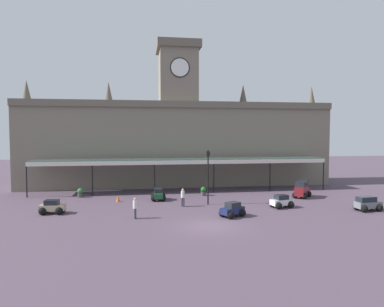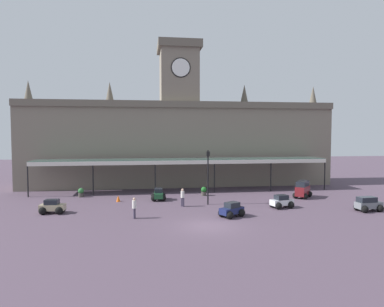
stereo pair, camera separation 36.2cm
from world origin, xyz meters
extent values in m
plane|color=#50404F|center=(0.00, 0.00, 0.00)|extent=(140.00, 140.00, 0.00)
cube|color=slate|center=(0.00, 20.88, 5.36)|extent=(39.44, 6.46, 10.73)
cube|color=#685F52|center=(0.00, 17.50, 10.33)|extent=(39.44, 0.30, 0.80)
cube|color=slate|center=(0.00, 20.88, 14.10)|extent=(4.80, 4.80, 6.75)
cube|color=#61594D|center=(0.00, 20.88, 17.98)|extent=(5.50, 5.50, 1.00)
cylinder|color=white|center=(0.00, 18.42, 14.91)|extent=(2.20, 0.12, 2.20)
cylinder|color=black|center=(0.00, 18.46, 14.91)|extent=(2.46, 0.06, 2.46)
cone|color=#5B5448|center=(-18.72, 20.88, 12.03)|extent=(1.10, 1.10, 2.60)
cone|color=#5B5448|center=(-8.87, 20.88, 12.03)|extent=(1.10, 1.10, 2.60)
cone|color=#5B5448|center=(8.87, 20.88, 12.03)|extent=(1.10, 1.10, 2.60)
cone|color=#5B5448|center=(18.72, 20.88, 12.03)|extent=(1.10, 1.10, 2.60)
cube|color=#38564C|center=(0.00, 15.45, 3.72)|extent=(33.76, 3.20, 0.16)
cube|color=silver|center=(0.00, 13.85, 3.52)|extent=(33.76, 0.12, 0.44)
cylinder|color=black|center=(-16.88, 14.00, 1.82)|extent=(0.14, 0.14, 3.64)
cylinder|color=black|center=(-10.13, 14.00, 1.82)|extent=(0.14, 0.14, 3.64)
cylinder|color=black|center=(-3.38, 14.00, 1.82)|extent=(0.14, 0.14, 3.64)
cylinder|color=black|center=(3.38, 14.00, 1.82)|extent=(0.14, 0.14, 3.64)
cylinder|color=black|center=(10.13, 14.00, 1.82)|extent=(0.14, 0.14, 3.64)
cylinder|color=black|center=(16.88, 14.00, 1.82)|extent=(0.14, 0.14, 3.64)
cube|color=slate|center=(14.71, 2.74, 0.54)|extent=(2.33, 1.11, 0.55)
cube|color=#1E232B|center=(14.52, 2.72, 1.05)|extent=(1.62, 0.97, 0.45)
sphere|color=black|center=(15.44, 3.26, 0.32)|extent=(0.64, 0.64, 0.64)
sphere|color=black|center=(15.53, 2.37, 0.32)|extent=(0.64, 0.64, 0.64)
sphere|color=black|center=(13.90, 3.12, 0.32)|extent=(0.64, 0.64, 0.64)
sphere|color=black|center=(13.99, 2.22, 0.32)|extent=(0.64, 0.64, 0.64)
cube|color=silver|center=(7.77, 5.08, 0.52)|extent=(2.20, 1.34, 0.50)
cube|color=#1E232B|center=(7.72, 5.07, 0.98)|extent=(1.26, 1.04, 0.42)
sphere|color=black|center=(8.32, 5.67, 0.32)|extent=(0.64, 0.64, 0.64)
sphere|color=black|center=(8.53, 4.82, 0.32)|extent=(0.64, 0.64, 0.64)
sphere|color=black|center=(7.01, 5.35, 0.32)|extent=(0.64, 0.64, 0.64)
sphere|color=black|center=(7.22, 4.50, 0.32)|extent=(0.64, 0.64, 0.64)
cube|color=tan|center=(-12.32, 5.74, 0.52)|extent=(2.11, 1.04, 0.50)
cube|color=#1E232B|center=(-12.37, 5.74, 0.98)|extent=(1.16, 0.89, 0.42)
sphere|color=black|center=(-11.61, 6.12, 0.32)|extent=(0.64, 0.64, 0.64)
sphere|color=black|center=(-11.68, 5.25, 0.32)|extent=(0.64, 0.64, 0.64)
sphere|color=black|center=(-12.95, 6.23, 0.32)|extent=(0.64, 0.64, 0.64)
sphere|color=black|center=(-13.02, 5.36, 0.32)|extent=(0.64, 0.64, 0.64)
cube|color=maroon|center=(11.93, 9.53, 0.74)|extent=(2.29, 2.43, 0.95)
cube|color=#1E232B|center=(11.89, 9.50, 1.50)|extent=(1.93, 2.02, 0.55)
sphere|color=black|center=(12.13, 10.49, 0.32)|extent=(0.64, 0.64, 0.64)
sphere|color=black|center=(12.84, 9.86, 0.32)|extent=(0.64, 0.64, 0.64)
sphere|color=black|center=(11.01, 9.21, 0.32)|extent=(0.64, 0.64, 0.64)
sphere|color=black|center=(11.72, 8.58, 0.32)|extent=(0.64, 0.64, 0.64)
cube|color=#1E512D|center=(-3.18, 10.35, 0.52)|extent=(0.94, 2.08, 0.50)
cube|color=#1E232B|center=(-3.18, 10.40, 0.98)|extent=(0.83, 1.12, 0.42)
sphere|color=black|center=(-2.76, 9.66, 0.32)|extent=(0.64, 0.64, 0.64)
sphere|color=black|center=(-3.64, 9.69, 0.32)|extent=(0.64, 0.64, 0.64)
sphere|color=black|center=(-2.72, 11.01, 0.32)|extent=(0.64, 0.64, 0.64)
sphere|color=black|center=(-3.60, 11.04, 0.32)|extent=(0.64, 0.64, 0.64)
cube|color=#19214C|center=(2.41, 2.45, 0.52)|extent=(2.21, 1.79, 0.50)
cube|color=#1E232B|center=(2.45, 2.48, 0.98)|extent=(1.35, 1.25, 0.42)
sphere|color=black|center=(2.05, 1.73, 0.32)|extent=(0.64, 0.64, 0.64)
sphere|color=black|center=(1.60, 2.49, 0.32)|extent=(0.64, 0.64, 0.64)
sphere|color=black|center=(3.21, 2.41, 0.32)|extent=(0.64, 0.64, 0.64)
sphere|color=black|center=(2.77, 3.17, 0.32)|extent=(0.64, 0.64, 0.64)
cylinder|color=#3F384C|center=(-1.16, 7.03, 0.41)|extent=(0.17, 0.17, 0.82)
cylinder|color=#3F384C|center=(-1.03, 6.86, 0.41)|extent=(0.17, 0.17, 0.82)
cylinder|color=silver|center=(-1.09, 6.95, 1.13)|extent=(0.34, 0.34, 0.62)
sphere|color=tan|center=(-1.09, 6.95, 1.55)|extent=(0.23, 0.23, 0.23)
cylinder|color=#3F384C|center=(-5.39, 3.12, 0.41)|extent=(0.17, 0.17, 0.82)
cylinder|color=#3F384C|center=(-5.41, 2.90, 0.41)|extent=(0.17, 0.17, 0.82)
cylinder|color=silver|center=(-5.40, 3.01, 1.13)|extent=(0.34, 0.34, 0.62)
sphere|color=tan|center=(-5.40, 3.01, 1.55)|extent=(0.23, 0.23, 0.23)
cylinder|color=black|center=(1.40, 7.50, 2.32)|extent=(0.13, 0.13, 4.64)
cube|color=black|center=(1.40, 7.50, 4.86)|extent=(0.30, 0.30, 0.44)
sphere|color=black|center=(1.40, 7.50, 5.14)|extent=(0.14, 0.14, 0.14)
cone|color=orange|center=(-7.18, 10.11, 0.31)|extent=(0.40, 0.40, 0.62)
cylinder|color=#47423D|center=(1.82, 12.17, 0.21)|extent=(0.56, 0.56, 0.42)
sphere|color=#1F6624|center=(1.82, 12.17, 0.66)|extent=(0.60, 0.60, 0.60)
cylinder|color=#47423D|center=(-11.28, 13.16, 0.21)|extent=(0.56, 0.56, 0.42)
sphere|color=#307137|center=(-11.28, 13.16, 0.66)|extent=(0.60, 0.60, 0.60)
camera|label=1|loc=(-4.98, -24.37, 6.77)|focal=32.21mm
camera|label=2|loc=(-4.62, -24.42, 6.77)|focal=32.21mm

